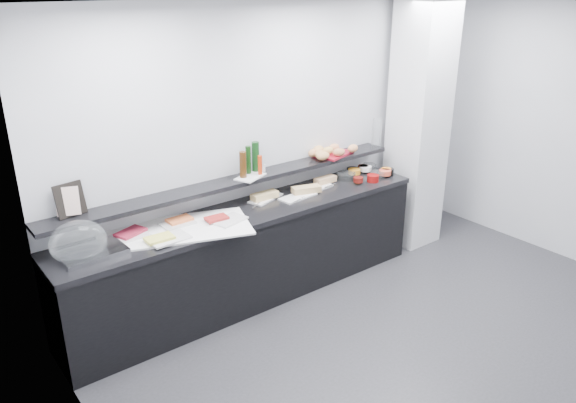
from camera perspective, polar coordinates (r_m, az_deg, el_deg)
ground at (r=4.88m, az=15.26°, el=-14.87°), size 5.00×5.00×0.00m
back_wall at (r=5.55m, az=0.21°, el=6.09°), size 5.00×0.02×2.70m
ceiling at (r=3.96m, az=19.29°, el=18.45°), size 5.00×5.00×0.00m
column at (r=6.33m, az=13.09°, el=7.50°), size 0.50×0.50×2.70m
buffet_cabinet at (r=5.28m, az=-3.82°, el=-5.62°), size 3.60×0.60×0.85m
counter_top at (r=5.09m, az=-3.95°, el=-1.12°), size 3.62×0.62×0.05m
wall_shelf at (r=5.14m, az=-5.11°, el=2.11°), size 3.60×0.25×0.04m
cloche_base at (r=4.51m, az=-19.26°, el=-4.93°), size 0.49×0.34×0.04m
cloche_dome at (r=4.46m, az=-20.53°, el=-3.89°), size 0.46×0.34×0.34m
linen_runner at (r=4.76m, az=-11.44°, el=-2.80°), size 1.37×0.97×0.01m
platter_meat_a at (r=4.69m, az=-15.94°, el=-3.40°), size 0.32×0.22×0.01m
food_meat_a at (r=4.71m, az=-15.70°, el=-3.03°), size 0.27×0.22×0.02m
platter_salmon at (r=4.83m, az=-11.14°, el=-2.18°), size 0.28×0.19×0.01m
food_salmon at (r=4.86m, az=-10.97°, el=-1.81°), size 0.21×0.14×0.02m
platter_cheese at (r=4.57m, az=-12.04°, el=-3.70°), size 0.33×0.23×0.01m
food_cheese at (r=4.55m, az=-12.93°, el=-3.65°), size 0.22×0.15×0.02m
platter_meat_b at (r=4.83m, az=-5.96°, el=-1.89°), size 0.32×0.25×0.01m
food_meat_b at (r=4.84m, az=-7.26°, el=-1.68°), size 0.20×0.13×0.02m
sandwich_plate_left at (r=5.32m, az=-2.29°, el=0.34°), size 0.40×0.27×0.01m
sandwich_food_left at (r=5.28m, az=-2.39°, el=0.61°), size 0.27×0.11×0.06m
tongs_left at (r=5.13m, az=-3.26°, el=-0.38°), size 0.14×0.09×0.01m
sandwich_plate_mid at (r=5.36m, az=1.00°, el=0.50°), size 0.39×0.20×0.01m
sandwich_food_mid at (r=5.44m, az=1.88°, el=1.24°), size 0.30×0.18×0.06m
tongs_mid at (r=5.27m, az=1.18°, el=0.25°), size 0.16×0.05×0.01m
sandwich_plate_right at (r=5.60m, az=3.12°, el=1.44°), size 0.33×0.17×0.01m
sandwich_food_right at (r=5.71m, az=3.80°, el=2.22°), size 0.24×0.09×0.06m
tongs_right at (r=5.63m, az=4.27°, el=1.63°), size 0.16×0.03×0.01m
bowl_glass_fruit at (r=5.86m, az=5.92°, el=2.58°), size 0.21×0.21×0.07m
fill_glass_fruit at (r=5.98m, az=6.74°, el=3.05°), size 0.14×0.14×0.05m
bowl_black_jam at (r=6.02m, az=6.59°, el=3.08°), size 0.13×0.13×0.07m
fill_black_jam at (r=6.11m, az=7.63°, el=3.41°), size 0.14×0.14×0.05m
bowl_glass_cream at (r=6.17m, az=8.21°, el=3.45°), size 0.19×0.19×0.07m
fill_glass_cream at (r=6.09m, az=7.85°, el=3.36°), size 0.16×0.16×0.05m
bowl_red_jam at (r=5.83m, az=8.62°, el=2.36°), size 0.16×0.16×0.07m
fill_red_jam at (r=5.74m, az=7.15°, el=2.23°), size 0.12×0.12×0.05m
bowl_glass_salmon at (r=5.94m, az=9.05°, el=2.68°), size 0.19×0.19×0.07m
fill_glass_salmon at (r=5.99m, az=9.82°, el=2.92°), size 0.17×0.17×0.05m
bowl_black_fruit at (r=6.06m, az=10.22°, el=3.00°), size 0.11×0.11×0.07m
fill_black_fruit at (r=6.06m, az=9.95°, el=3.12°), size 0.14×0.14×0.05m
framed_print at (r=4.58m, az=-21.27°, el=0.18°), size 0.24×0.11×0.26m
print_art at (r=4.56m, az=-21.49°, el=0.01°), size 0.18×0.10×0.22m
condiment_tray at (r=5.16m, az=-3.85°, el=2.53°), size 0.34×0.28×0.01m
bottle_green_a at (r=5.19m, az=-4.06°, el=4.24°), size 0.06×0.06×0.26m
bottle_brown at (r=5.09m, az=-4.60°, el=3.76°), size 0.08×0.08×0.24m
bottle_green_b at (r=5.25m, az=-3.32°, el=4.59°), size 0.09×0.09×0.28m
bottle_hot at (r=5.17m, az=-2.86°, el=3.73°), size 0.05×0.05×0.18m
shaker_salt at (r=5.26m, az=-2.47°, el=3.42°), size 0.03×0.03×0.07m
shaker_pepper at (r=5.25m, az=-2.62°, el=3.40°), size 0.04×0.04×0.07m
bread_tray at (r=5.83m, az=4.57°, el=4.86°), size 0.45×0.37×0.02m
bread_roll_nw at (r=5.67m, az=2.52°, el=4.94°), size 0.13×0.11×0.08m
bread_roll_n at (r=5.78m, az=3.10°, el=5.28°), size 0.18×0.15×0.08m
bread_roll_ne at (r=5.87m, az=4.70°, el=5.49°), size 0.13×0.09×0.08m
bread_roll_sw at (r=5.58m, az=3.57°, el=4.65°), size 0.16×0.11×0.08m
bread_roll_s at (r=5.72m, az=5.19°, el=5.02°), size 0.15×0.12×0.08m
bread_roll_se at (r=5.86m, az=6.60°, el=5.39°), size 0.15×0.11×0.08m
bread_roll_midw at (r=5.64m, az=3.25°, el=4.84°), size 0.15×0.11×0.08m
bread_roll_mide at (r=5.76m, az=4.07°, el=5.18°), size 0.15×0.10×0.08m
carafe at (r=6.17m, az=9.00°, el=6.95°), size 0.12×0.12×0.30m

